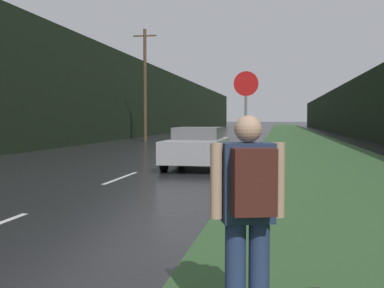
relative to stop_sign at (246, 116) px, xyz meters
name	(u,v)px	position (x,y,z in m)	size (l,w,h in m)	color
grass_verge	(301,140)	(2.71, 28.54, -1.82)	(6.00, 240.00, 0.02)	#33562D
lane_stripe_c	(121,178)	(-3.73, 0.71, -1.82)	(0.12, 3.00, 0.01)	silver
lane_stripe_d	(172,159)	(-3.73, 7.71, -1.82)	(0.12, 3.00, 0.01)	silver
treeline_far_side	(150,101)	(-13.16, 38.54, 1.87)	(2.00, 140.00, 7.40)	black
treeline_near_side	(357,109)	(8.71, 38.54, 0.94)	(2.00, 140.00, 5.53)	black
utility_pole_far	(145,84)	(-9.15, 22.50, 2.56)	(1.80, 0.24, 8.52)	#4C3823
stop_sign	(246,116)	(0.00, 0.00, 0.00)	(0.66, 0.07, 3.02)	slate
hitchhiker_with_backpack	(249,209)	(0.63, -9.01, -0.81)	(0.60, 0.50, 1.78)	navy
car_passing_near	(198,147)	(-2.01, 4.19, -1.09)	(1.98, 4.68, 1.44)	#9E9EA3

